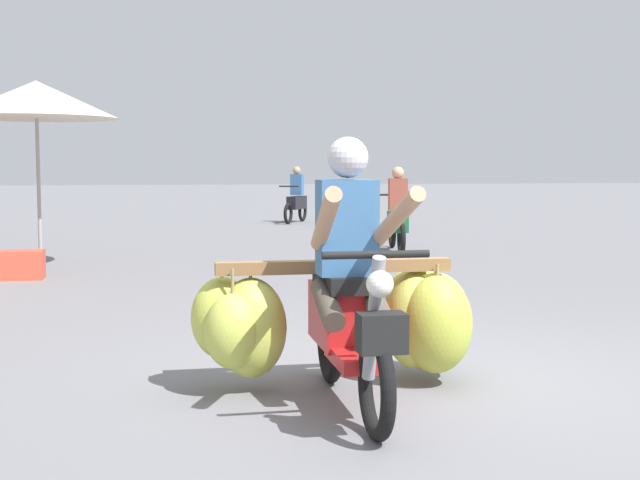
{
  "coord_description": "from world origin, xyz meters",
  "views": [
    {
      "loc": [
        -1.66,
        -5.24,
        1.41
      ],
      "look_at": [
        -0.63,
        0.54,
        0.9
      ],
      "focal_mm": 47.83,
      "sensor_mm": 36.0,
      "label": 1
    }
  ],
  "objects_px": {
    "market_umbrella_near_shop": "(36,100)",
    "produce_crate": "(20,265)",
    "motorbike_main_loaded": "(357,313)",
    "motorbike_distant_ahead_left": "(296,200)",
    "motorbike_distant_ahead_right": "(397,217)"
  },
  "relations": [
    {
      "from": "market_umbrella_near_shop",
      "to": "produce_crate",
      "type": "distance_m",
      "value": 2.35
    },
    {
      "from": "motorbike_main_loaded",
      "to": "motorbike_distant_ahead_left",
      "type": "bearing_deg",
      "value": 82.77
    },
    {
      "from": "produce_crate",
      "to": "motorbike_main_loaded",
      "type": "bearing_deg",
      "value": -63.2
    },
    {
      "from": "market_umbrella_near_shop",
      "to": "produce_crate",
      "type": "relative_size",
      "value": 4.56
    },
    {
      "from": "motorbike_distant_ahead_left",
      "to": "market_umbrella_near_shop",
      "type": "bearing_deg",
      "value": -118.63
    },
    {
      "from": "market_umbrella_near_shop",
      "to": "produce_crate",
      "type": "height_order",
      "value": "market_umbrella_near_shop"
    },
    {
      "from": "motorbike_distant_ahead_left",
      "to": "produce_crate",
      "type": "bearing_deg",
      "value": -116.64
    },
    {
      "from": "motorbike_distant_ahead_left",
      "to": "market_umbrella_near_shop",
      "type": "relative_size",
      "value": 0.58
    },
    {
      "from": "motorbike_main_loaded",
      "to": "produce_crate",
      "type": "height_order",
      "value": "motorbike_main_loaded"
    },
    {
      "from": "motorbike_main_loaded",
      "to": "produce_crate",
      "type": "distance_m",
      "value": 6.62
    },
    {
      "from": "motorbike_distant_ahead_right",
      "to": "produce_crate",
      "type": "bearing_deg",
      "value": -155.58
    },
    {
      "from": "motorbike_distant_ahead_right",
      "to": "produce_crate",
      "type": "xyz_separation_m",
      "value": [
        -5.56,
        -2.52,
        -0.39
      ]
    },
    {
      "from": "motorbike_distant_ahead_right",
      "to": "market_umbrella_near_shop",
      "type": "height_order",
      "value": "market_umbrella_near_shop"
    },
    {
      "from": "motorbike_main_loaded",
      "to": "motorbike_distant_ahead_right",
      "type": "distance_m",
      "value": 8.81
    },
    {
      "from": "motorbike_distant_ahead_left",
      "to": "market_umbrella_near_shop",
      "type": "distance_m",
      "value": 10.35
    }
  ]
}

